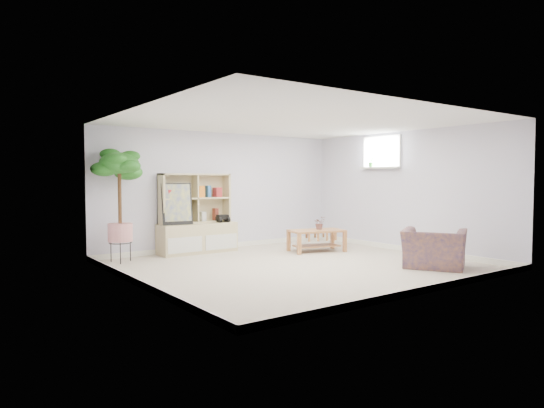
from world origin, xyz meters
TOP-DOWN VIEW (x-y plane):
  - floor at (0.00, 0.00)m, footprint 5.50×5.00m
  - ceiling at (0.00, 0.00)m, footprint 5.50×5.00m
  - walls at (0.00, 0.00)m, footprint 5.51×5.01m
  - baseboard at (0.00, 0.00)m, footprint 5.50×5.00m
  - window at (2.73, 0.60)m, footprint 0.10×0.98m
  - window_sill at (2.67, 0.60)m, footprint 0.14×1.00m
  - storage_unit at (-0.71, 2.24)m, footprint 1.55×0.52m
  - poster at (-1.17, 2.19)m, footprint 0.59×0.22m
  - toy_truck at (-0.21, 2.14)m, footprint 0.34×0.25m
  - coffee_table at (1.29, 1.00)m, footprint 1.17×0.83m
  - table_plant at (1.39, 1.03)m, footprint 0.25×0.23m
  - floor_tree at (-2.30, 2.05)m, footprint 0.85×0.85m
  - armchair at (1.65, -1.48)m, footprint 1.22×1.26m
  - sill_plant at (2.67, 0.85)m, footprint 0.13×0.11m

SIDE VIEW (x-z plane):
  - floor at x=0.00m, z-range -0.01..0.01m
  - baseboard at x=0.00m, z-range 0.00..0.10m
  - coffee_table at x=1.29m, z-range 0.00..0.43m
  - armchair at x=1.65m, z-range 0.00..0.72m
  - table_plant at x=1.39m, z-range 0.43..0.70m
  - toy_truck at x=-0.21m, z-range 0.58..0.75m
  - storage_unit at x=-0.71m, z-range 0.00..1.55m
  - poster at x=-1.17m, z-range 0.58..1.37m
  - floor_tree at x=-2.30m, z-range 0.00..1.98m
  - walls at x=0.00m, z-range 0.00..2.40m
  - window_sill at x=2.67m, z-range 1.66..1.70m
  - sill_plant at x=2.67m, z-range 1.70..1.91m
  - window at x=2.73m, z-range 1.66..2.34m
  - ceiling at x=0.00m, z-range 2.40..2.40m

